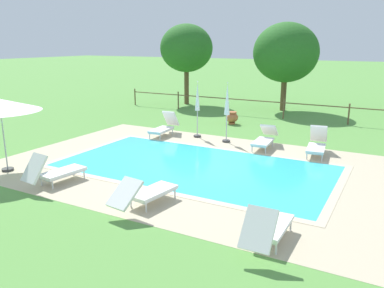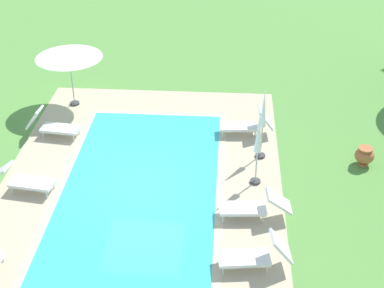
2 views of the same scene
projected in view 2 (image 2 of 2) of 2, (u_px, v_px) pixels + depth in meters
ground_plane at (141, 185)px, 17.23m from camera, size 160.00×160.00×0.00m
pool_deck_paving at (141, 185)px, 17.23m from camera, size 12.74×8.55×0.01m
swimming_pool_water at (141, 185)px, 17.23m from camera, size 8.79×4.60×0.01m
pool_coping_rim at (141, 185)px, 17.23m from camera, size 9.27×5.08×0.01m
sun_lounger_north_near_steps at (246, 124)px, 19.58m from camera, size 0.71×1.86×1.01m
sun_lounger_north_mid at (53, 126)px, 19.50m from camera, size 0.81×1.87×1.02m
sun_lounger_north_far at (255, 255)px, 14.09m from camera, size 0.82×1.89×1.01m
sun_lounger_south_near_corner at (253, 207)px, 15.76m from camera, size 0.74×2.04×0.84m
sun_lounger_south_mid at (23, 180)px, 16.83m from camera, size 0.86×2.05×0.86m
patio_umbrella_open_foreground at (68, 53)px, 20.54m from camera, size 2.44×2.44×2.35m
patio_umbrella_closed_row_west at (258, 139)px, 16.54m from camera, size 0.32×0.32×2.44m
patio_umbrella_closed_row_mid_west at (263, 117)px, 17.78m from camera, size 0.32×0.32×2.40m
terracotta_urn_near_fence at (364, 155)px, 18.02m from camera, size 0.61×0.61×0.62m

